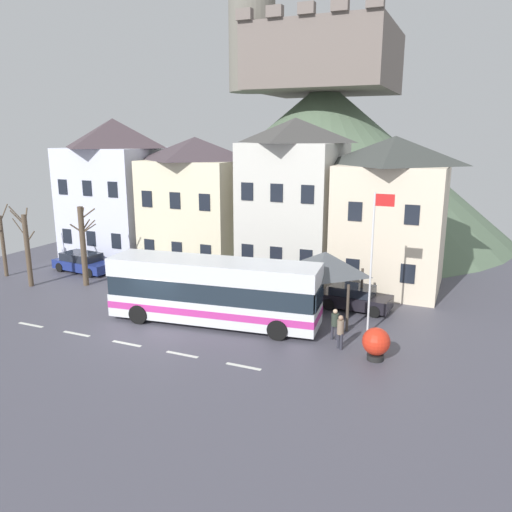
# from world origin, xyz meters

# --- Properties ---
(ground_plane) EXTENTS (40.00, 60.00, 0.07)m
(ground_plane) POSITION_xyz_m (0.00, -0.00, -0.03)
(ground_plane) COLOR #4B4A56
(townhouse_00) EXTENTS (6.82, 6.56, 10.65)m
(townhouse_00) POSITION_xyz_m (-11.29, 12.25, 5.32)
(townhouse_00) COLOR silver
(townhouse_00) RESTS_ON ground_plane
(townhouse_01) EXTENTS (6.69, 5.66, 9.31)m
(townhouse_01) POSITION_xyz_m (-3.95, 11.80, 4.66)
(townhouse_01) COLOR beige
(townhouse_01) RESTS_ON ground_plane
(townhouse_02) EXTENTS (5.87, 6.69, 10.54)m
(townhouse_02) POSITION_xyz_m (3.27, 12.31, 5.27)
(townhouse_02) COLOR beige
(townhouse_02) RESTS_ON ground_plane
(townhouse_03) EXTENTS (6.29, 6.25, 9.41)m
(townhouse_03) POSITION_xyz_m (9.67, 12.10, 4.70)
(townhouse_03) COLOR beige
(townhouse_03) RESTS_ON ground_plane
(hilltop_castle) EXTENTS (34.90, 34.90, 22.13)m
(hilltop_castle) POSITION_xyz_m (0.63, 28.07, 7.67)
(hilltop_castle) COLOR #576D54
(hilltop_castle) RESTS_ON ground_plane
(transit_bus) EXTENTS (11.10, 3.68, 3.34)m
(transit_bus) POSITION_xyz_m (2.51, 2.10, 1.68)
(transit_bus) COLOR silver
(transit_bus) RESTS_ON ground_plane
(bus_shelter) EXTENTS (3.60, 3.60, 3.54)m
(bus_shelter) POSITION_xyz_m (7.42, 5.38, 2.95)
(bus_shelter) COLOR #473D33
(bus_shelter) RESTS_ON ground_plane
(parked_car_00) EXTENTS (3.96, 2.06, 1.33)m
(parked_car_00) POSITION_xyz_m (8.70, 7.10, 0.65)
(parked_car_00) COLOR black
(parked_car_00) RESTS_ON ground_plane
(parked_car_01) EXTENTS (4.67, 2.35, 1.34)m
(parked_car_01) POSITION_xyz_m (-10.71, 7.34, 0.66)
(parked_car_01) COLOR navy
(parked_car_01) RESTS_ON ground_plane
(parked_car_02) EXTENTS (4.13, 1.91, 1.19)m
(parked_car_02) POSITION_xyz_m (-2.78, 6.96, 0.60)
(parked_car_02) COLOR silver
(parked_car_02) RESTS_ON ground_plane
(pedestrian_00) EXTENTS (0.31, 0.31, 1.61)m
(pedestrian_00) POSITION_xyz_m (9.28, 1.50, 0.90)
(pedestrian_00) COLOR #2D2D38
(pedestrian_00) RESTS_ON ground_plane
(pedestrian_01) EXTENTS (0.36, 0.36, 1.53)m
(pedestrian_01) POSITION_xyz_m (8.78, 2.44, 0.92)
(pedestrian_01) COLOR #2D2D38
(pedestrian_01) RESTS_ON ground_plane
(public_bench) EXTENTS (1.58, 0.48, 0.87)m
(public_bench) POSITION_xyz_m (5.72, 7.73, 0.47)
(public_bench) COLOR #473828
(public_bench) RESTS_ON ground_plane
(flagpole) EXTENTS (0.95, 0.10, 6.93)m
(flagpole) POSITION_xyz_m (10.16, 3.79, 4.03)
(flagpole) COLOR silver
(flagpole) RESTS_ON ground_plane
(harbour_buoy) EXTENTS (1.20, 1.20, 1.45)m
(harbour_buoy) POSITION_xyz_m (10.97, 0.99, 0.80)
(harbour_buoy) COLOR black
(harbour_buoy) RESTS_ON ground_plane
(bare_tree_00) EXTENTS (1.04, 1.50, 4.89)m
(bare_tree_00) POSITION_xyz_m (-14.82, 4.33, 2.26)
(bare_tree_00) COLOR brown
(bare_tree_00) RESTS_ON ground_plane
(bare_tree_01) EXTENTS (1.39, 1.21, 5.11)m
(bare_tree_01) POSITION_xyz_m (-8.24, 4.80, 2.66)
(bare_tree_01) COLOR brown
(bare_tree_01) RESTS_ON ground_plane
(bare_tree_02) EXTENTS (1.34, 1.45, 5.19)m
(bare_tree_02) POSITION_xyz_m (-11.37, 3.24, 2.47)
(bare_tree_02) COLOR brown
(bare_tree_02) RESTS_ON ground_plane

